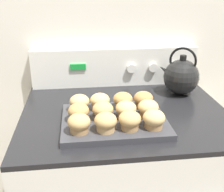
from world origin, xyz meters
name	(u,v)px	position (x,y,z in m)	size (l,w,h in m)	color
wall_back	(114,27)	(0.00, 0.68, 1.20)	(8.00, 0.05, 2.40)	silver
control_panel	(116,67)	(0.00, 0.63, 1.02)	(0.78, 0.07, 0.18)	white
muffin_pan	(114,121)	(-0.06, 0.23, 0.94)	(0.37, 0.28, 0.02)	#38383D
muffin_r0_c0	(79,123)	(-0.18, 0.15, 0.98)	(0.07, 0.07, 0.06)	#A37A4C
muffin_r0_c1	(106,122)	(-0.09, 0.15, 0.98)	(0.07, 0.07, 0.06)	tan
muffin_r0_c2	(130,120)	(-0.01, 0.15, 0.98)	(0.07, 0.07, 0.06)	#A37A4C
muffin_r0_c3	(154,119)	(0.07, 0.15, 0.98)	(0.07, 0.07, 0.06)	#A37A4C
muffin_r1_c0	(79,112)	(-0.18, 0.23, 0.98)	(0.07, 0.07, 0.06)	tan
muffin_r1_c1	(103,111)	(-0.10, 0.23, 0.98)	(0.07, 0.07, 0.06)	olive
muffin_r1_c2	(126,110)	(-0.01, 0.23, 0.98)	(0.07, 0.07, 0.06)	olive
muffin_r1_c3	(148,109)	(0.07, 0.23, 0.98)	(0.07, 0.07, 0.06)	#A37A4C
muffin_r2_c0	(80,103)	(-0.18, 0.31, 0.98)	(0.07, 0.07, 0.06)	#A37A4C
muffin_r2_c1	(100,102)	(-0.10, 0.31, 0.98)	(0.07, 0.07, 0.06)	tan
muffin_r2_c2	(123,100)	(-0.01, 0.31, 0.98)	(0.07, 0.07, 0.06)	tan
muffin_r2_c3	(143,100)	(0.07, 0.31, 0.98)	(0.07, 0.07, 0.06)	olive
tea_kettle	(181,76)	(0.27, 0.48, 1.01)	(0.18, 0.16, 0.21)	black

